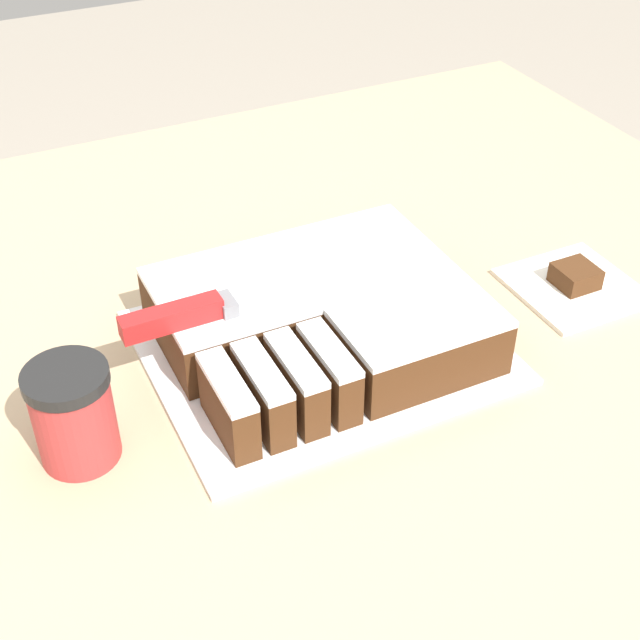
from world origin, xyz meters
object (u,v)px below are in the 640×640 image
object	(u,v)px
cake	(323,316)
knife	(204,310)
brownie	(575,276)
coffee_cup	(73,414)
cake_board	(320,347)

from	to	relation	value
cake	knife	size ratio (longest dim) A/B	1.14
cake	brownie	bearing A→B (deg)	-6.27
cake	coffee_cup	distance (m)	0.28
cake_board	coffee_cup	distance (m)	0.28
cake	brownie	size ratio (longest dim) A/B	6.85
cake	coffee_cup	size ratio (longest dim) A/B	3.11
cake	knife	xyz separation A→B (m)	(-0.13, 0.01, 0.04)
coffee_cup	cake	bearing A→B (deg)	9.82
knife	brownie	distance (m)	0.44
coffee_cup	brownie	size ratio (longest dim) A/B	2.21
cake_board	knife	bearing A→B (deg)	172.71
knife	coffee_cup	distance (m)	0.16
cake_board	coffee_cup	size ratio (longest dim) A/B	3.59
brownie	cake_board	bearing A→B (deg)	174.68
knife	brownie	size ratio (longest dim) A/B	5.99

